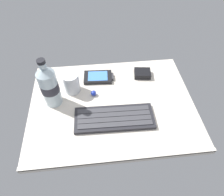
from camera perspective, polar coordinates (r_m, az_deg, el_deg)
name	(u,v)px	position (r cm, az deg, el deg)	size (l,w,h in cm)	color
ground_plane	(112,105)	(80.59, 0.02, -1.96)	(64.00, 48.00, 2.80)	beige
keyboard	(115,118)	(74.68, 0.95, -5.61)	(29.28, 11.76, 1.70)	#232328
handheld_device	(98,77)	(89.12, -3.90, 5.88)	(13.13, 8.32, 1.50)	black
juice_cup	(72,84)	(83.24, -11.31, 4.00)	(6.40, 6.40, 8.50)	silver
water_bottle	(49,86)	(77.19, -17.26, 3.33)	(6.73, 6.73, 20.80)	silver
charger_block	(142,73)	(90.92, 8.52, 6.85)	(7.00, 5.60, 2.40)	black
trackball_mouse	(93,93)	(82.22, -5.23, 1.38)	(2.20, 2.20, 2.20)	#2338B2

